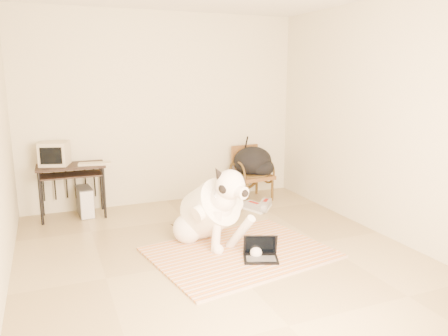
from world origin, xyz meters
TOP-DOWN VIEW (x-y plane):
  - floor at (0.00, 0.00)m, footprint 4.50×4.50m
  - wall_back at (0.00, 2.25)m, footprint 4.50×0.00m
  - wall_front at (0.00, -2.25)m, footprint 4.50×0.00m
  - wall_right at (2.00, 0.00)m, footprint 0.00×4.50m
  - rug at (0.22, 0.05)m, footprint 1.99×1.64m
  - dog at (0.01, 0.40)m, footprint 0.75×1.24m
  - laptop at (0.34, -0.19)m, footprint 0.41×0.36m
  - computer_desk at (-1.32, 1.97)m, footprint 0.85×0.49m
  - crt_monitor at (-1.50, 2.05)m, footprint 0.41×0.40m
  - desk_keyboard at (-1.03, 1.88)m, footprint 0.43×0.21m
  - pc_tower at (-1.18, 1.99)m, footprint 0.20×0.42m
  - rattan_chair at (1.22, 1.89)m, footprint 0.57×0.55m
  - backpack at (1.26, 1.85)m, footprint 0.59×0.52m
  - sneaker_left at (1.00, 1.30)m, footprint 0.25×0.36m
  - sneaker_right at (1.19, 1.36)m, footprint 0.30×0.32m

SIDE VIEW (x-z plane):
  - floor at x=0.00m, z-range 0.00..0.00m
  - rug at x=0.22m, z-range 0.00..0.02m
  - sneaker_right at x=1.19m, z-range -0.01..0.11m
  - sneaker_left at x=1.00m, z-range -0.01..0.11m
  - laptop at x=0.34m, z-range -0.04..0.20m
  - pc_tower at x=-1.18m, z-range 0.00..0.38m
  - dog at x=0.01m, z-range -0.10..0.88m
  - rattan_chair at x=1.22m, z-range 0.00..0.79m
  - backpack at x=1.26m, z-range 0.34..0.78m
  - computer_desk at x=-1.32m, z-range 0.25..0.95m
  - desk_keyboard at x=-1.03m, z-range 0.70..0.73m
  - crt_monitor at x=-1.50m, z-range 0.70..1.00m
  - wall_back at x=0.00m, z-range -0.90..3.60m
  - wall_front at x=0.00m, z-range -0.90..3.60m
  - wall_right at x=2.00m, z-range -0.90..3.60m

